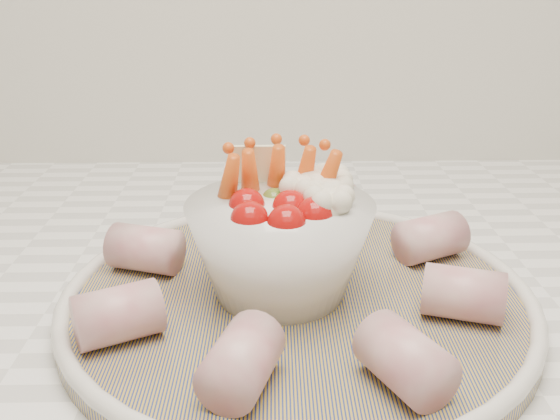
{
  "coord_description": "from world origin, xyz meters",
  "views": [
    {
      "loc": [
        -0.11,
        0.95,
        1.17
      ],
      "look_at": [
        -0.1,
        1.37,
        1.0
      ],
      "focal_mm": 40.0,
      "sensor_mm": 36.0,
      "label": 1
    }
  ],
  "objects": [
    {
      "name": "serving_platter",
      "position": [
        -0.09,
        1.37,
        0.93
      ],
      "size": [
        0.36,
        0.36,
        0.02
      ],
      "color": "navy",
      "rests_on": "kitchen_counter"
    },
    {
      "name": "veggie_bowl",
      "position": [
        -0.1,
        1.37,
        0.98
      ],
      "size": [
        0.14,
        0.14,
        0.11
      ],
      "color": "white",
      "rests_on": "serving_platter"
    },
    {
      "name": "cured_meat_rolls",
      "position": [
        -0.09,
        1.37,
        0.95
      ],
      "size": [
        0.3,
        0.31,
        0.04
      ],
      "color": "#B95462",
      "rests_on": "serving_platter"
    }
  ]
}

